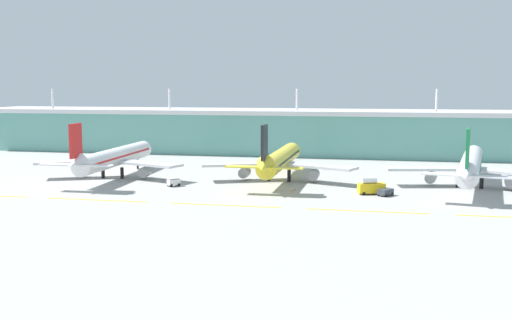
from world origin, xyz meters
name	(u,v)px	position (x,y,z in m)	size (l,w,h in m)	color
ground_plane	(244,200)	(0.00, 0.00, 0.00)	(600.00, 600.00, 0.00)	#9E9E99
terminal_building	(298,132)	(0.00, 106.20, 9.70)	(288.00, 34.00, 28.00)	#5B9E93
airliner_near	(114,158)	(-48.85, 28.53, 6.44)	(48.78, 59.91, 18.90)	white
airliner_middle	(280,160)	(3.74, 33.54, 6.44)	(48.80, 58.46, 18.90)	yellow
airliner_far	(471,165)	(59.73, 32.80, 6.45)	(48.02, 66.74, 18.90)	silver
taxiway_stripe_mid_west	(97,200)	(-37.00, -7.27, 0.02)	(28.00, 0.70, 0.04)	yellow
taxiway_stripe_centre	(225,205)	(-3.00, -7.27, 0.02)	(28.00, 0.70, 0.04)	yellow
taxiway_stripe_mid_east	(366,211)	(31.00, -7.27, 0.02)	(28.00, 0.70, 0.04)	yellow
pushback_tug	(386,192)	(35.61, 13.71, 1.10)	(4.45, 4.99, 1.85)	#333842
baggage_cart	(174,182)	(-24.78, 16.67, 1.26)	(3.73, 3.90, 2.48)	silver
fuel_truck	(371,186)	(31.70, 15.22, 2.26)	(7.65, 4.94, 4.95)	gold
safety_cone_left_wingtip	(292,191)	(10.33, 13.98, 0.35)	(0.56, 0.56, 0.70)	orange
safety_cone_nose_front	(295,189)	(10.78, 16.95, 0.35)	(0.56, 0.56, 0.70)	orange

